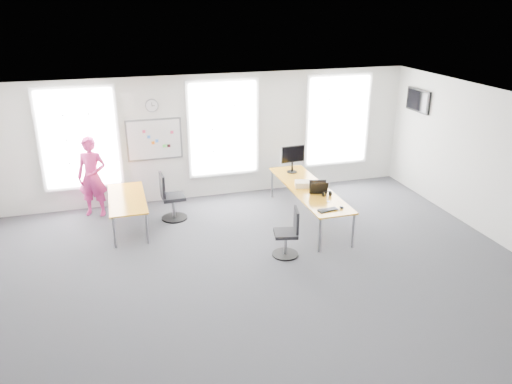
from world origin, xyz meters
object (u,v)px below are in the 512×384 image
object	(u,v)px
person	(92,177)
keyboard	(328,210)
desk_left	(127,200)
chair_left	(170,199)
desk_right	(309,190)
headphones	(327,194)
chair_right	(289,235)
monitor	(293,157)

from	to	relation	value
person	keyboard	world-z (taller)	person
desk_left	chair_left	world-z (taller)	chair_left
desk_right	person	bearing A→B (deg)	160.26
desk_right	desk_left	bearing A→B (deg)	169.63
headphones	chair_right	bearing A→B (deg)	-140.71
desk_left	keyboard	world-z (taller)	keyboard
chair_right	person	distance (m)	4.72
keyboard	headphones	size ratio (longest dim) A/B	2.13
desk_right	chair_right	size ratio (longest dim) A/B	3.24
chair_right	person	xyz separation A→B (m)	(-3.56, 3.06, 0.49)
chair_right	chair_left	size ratio (longest dim) A/B	0.88
chair_right	keyboard	distance (m)	0.96
desk_left	monitor	bearing A→B (deg)	5.40
desk_left	keyboard	distance (m)	4.23
chair_left	keyboard	size ratio (longest dim) A/B	2.64
desk_right	desk_left	xyz separation A→B (m)	(-3.85, 0.70, -0.07)
chair_left	monitor	world-z (taller)	monitor
chair_right	headphones	world-z (taller)	chair_right
desk_left	person	bearing A→B (deg)	126.54
keyboard	chair_left	bearing A→B (deg)	131.40
chair_left	person	world-z (taller)	person
chair_right	headphones	bearing A→B (deg)	139.75
chair_left	desk_left	bearing A→B (deg)	98.43
monitor	chair_left	bearing A→B (deg)	177.92
person	chair_left	bearing A→B (deg)	-4.69
desk_right	chair_left	world-z (taller)	chair_left
desk_right	chair_left	xyz separation A→B (m)	(-2.92, 0.89, -0.23)
person	headphones	size ratio (longest dim) A/B	9.46
chair_right	keyboard	world-z (taller)	chair_right
person	monitor	size ratio (longest dim) A/B	2.78
desk_right	chair_left	distance (m)	3.06
person	keyboard	size ratio (longest dim) A/B	4.45
desk_right	desk_left	size ratio (longest dim) A/B	1.64
desk_right	monitor	distance (m)	1.16
desk_left	chair_left	distance (m)	0.96
chair_left	headphones	size ratio (longest dim) A/B	5.62
monitor	chair_right	bearing A→B (deg)	-117.19
desk_right	headphones	bearing A→B (deg)	-72.04
chair_right	desk_right	bearing A→B (deg)	158.17
desk_right	keyboard	xyz separation A→B (m)	(-0.10, -1.25, 0.06)
chair_left	headphones	bearing A→B (deg)	-117.68
chair_right	headphones	size ratio (longest dim) A/B	4.96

